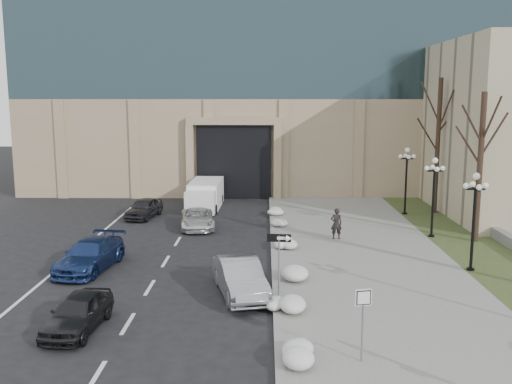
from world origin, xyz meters
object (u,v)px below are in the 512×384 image
(car_a, at_px, (78,312))
(box_truck, at_px, (205,195))
(car_b, at_px, (240,278))
(lamppost_b, at_px, (474,209))
(car_e, at_px, (144,208))
(lamppost_d, at_px, (406,172))
(car_d, at_px, (197,219))
(keep_sign, at_px, (363,310))
(one_way_sign, at_px, (283,246))
(pedestrian, at_px, (336,224))
(lamppost_c, at_px, (434,187))
(car_c, at_px, (90,255))

(car_a, bearing_deg, box_truck, 89.15)
(box_truck, bearing_deg, car_b, -78.10)
(car_b, bearing_deg, lamppost_b, 3.24)
(car_e, bearing_deg, car_b, -54.10)
(car_e, relative_size, lamppost_d, 0.83)
(car_d, bearing_deg, car_b, -83.33)
(keep_sign, bearing_deg, car_a, 153.51)
(keep_sign, bearing_deg, one_way_sign, 99.46)
(pedestrian, distance_m, box_truck, 12.85)
(pedestrian, bearing_deg, lamppost_d, -130.91)
(one_way_sign, height_order, lamppost_b, lamppost_b)
(car_e, distance_m, lamppost_c, 19.03)
(car_a, distance_m, lamppost_b, 18.04)
(car_a, relative_size, keep_sign, 1.58)
(car_c, bearing_deg, car_e, 98.20)
(car_d, height_order, lamppost_c, lamppost_c)
(lamppost_b, xyz_separation_m, lamppost_d, (0.00, 13.00, 0.00))
(keep_sign, bearing_deg, car_c, 127.77)
(lamppost_b, bearing_deg, car_b, -162.57)
(car_c, relative_size, lamppost_c, 1.04)
(car_d, height_order, keep_sign, keep_sign)
(car_c, xyz_separation_m, keep_sign, (11.43, -9.69, 1.08))
(car_c, height_order, lamppost_c, lamppost_c)
(car_c, bearing_deg, car_a, -67.50)
(car_a, xyz_separation_m, lamppost_c, (16.42, 13.58, 2.41))
(pedestrian, bearing_deg, keep_sign, 83.42)
(car_c, distance_m, lamppost_d, 22.42)
(lamppost_c, bearing_deg, lamppost_d, 90.00)
(box_truck, bearing_deg, car_e, -136.36)
(car_b, xyz_separation_m, lamppost_b, (10.80, 3.39, 2.30))
(lamppost_c, bearing_deg, lamppost_b, -90.00)
(car_b, xyz_separation_m, car_d, (-3.24, 12.22, -0.16))
(lamppost_c, bearing_deg, car_c, -160.62)
(car_b, distance_m, car_d, 12.65)
(box_truck, xyz_separation_m, lamppost_d, (14.25, -2.40, 2.11))
(car_b, distance_m, lamppost_d, 19.76)
(car_d, relative_size, car_e, 1.11)
(car_c, distance_m, lamppost_c, 19.42)
(car_b, distance_m, car_c, 8.17)
(car_e, xyz_separation_m, lamppost_b, (18.08, -11.93, 2.40))
(car_d, bearing_deg, car_e, 134.34)
(one_way_sign, height_order, lamppost_c, lamppost_c)
(pedestrian, bearing_deg, lamppost_b, 131.68)
(car_c, height_order, one_way_sign, one_way_sign)
(car_d, distance_m, pedestrian, 8.90)
(car_c, distance_m, car_e, 11.83)
(car_b, relative_size, car_d, 1.07)
(one_way_sign, relative_size, lamppost_b, 0.58)
(car_a, bearing_deg, one_way_sign, 28.75)
(lamppost_b, bearing_deg, one_way_sign, -157.31)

